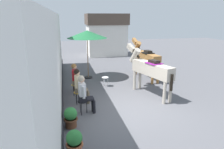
% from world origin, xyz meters
% --- Properties ---
extents(ground_plane, '(40.00, 40.00, 0.00)m').
position_xyz_m(ground_plane, '(0.00, 3.00, 0.00)').
color(ground_plane, '#56565B').
extents(pub_facade_wall, '(0.34, 14.00, 3.40)m').
position_xyz_m(pub_facade_wall, '(-2.55, 1.50, 1.54)').
color(pub_facade_wall, white).
rests_on(pub_facade_wall, ground_plane).
extents(distant_cottage, '(3.40, 2.60, 3.50)m').
position_xyz_m(distant_cottage, '(1.40, 11.34, 1.80)').
color(distant_cottage, silver).
rests_on(distant_cottage, ground_plane).
extents(seated_visitor_near, '(0.61, 0.49, 1.39)m').
position_xyz_m(seated_visitor_near, '(-1.62, 0.12, 0.78)').
color(seated_visitor_near, black).
rests_on(seated_visitor_near, ground_plane).
extents(seated_visitor_middle, '(0.61, 0.49, 1.39)m').
position_xyz_m(seated_visitor_middle, '(-1.71, 1.04, 0.78)').
color(seated_visitor_middle, gold).
rests_on(seated_visitor_middle, ground_plane).
extents(seated_visitor_far, '(0.61, 0.49, 1.39)m').
position_xyz_m(seated_visitor_far, '(-1.76, 2.02, 0.78)').
color(seated_visitor_far, gold).
rests_on(seated_visitor_far, ground_plane).
extents(saddled_horse_near, '(1.16, 2.90, 2.06)m').
position_xyz_m(saddled_horse_near, '(1.28, 1.37, 1.16)').
color(saddled_horse_near, '#B2A899').
rests_on(saddled_horse_near, ground_plane).
extents(saddled_horse_far, '(0.67, 2.99, 2.06)m').
position_xyz_m(saddled_horse_far, '(2.05, 3.81, 1.16)').
color(saddled_horse_far, '#9E6B38').
rests_on(saddled_horse_far, ground_plane).
extents(flower_planter_near, '(0.43, 0.43, 0.64)m').
position_xyz_m(flower_planter_near, '(-2.09, -2.08, 0.33)').
color(flower_planter_near, '#A85638').
rests_on(flower_planter_near, ground_plane).
extents(flower_planter_middle, '(0.43, 0.43, 0.64)m').
position_xyz_m(flower_planter_middle, '(-2.13, -0.72, 0.33)').
color(flower_planter_middle, brown).
rests_on(flower_planter_middle, ground_plane).
extents(cafe_parasol, '(2.10, 2.10, 2.58)m').
position_xyz_m(cafe_parasol, '(-0.98, 4.52, 2.36)').
color(cafe_parasol, black).
rests_on(cafe_parasol, ground_plane).
extents(spare_stool_white, '(0.32, 0.32, 0.46)m').
position_xyz_m(spare_stool_white, '(-0.36, 2.88, 0.40)').
color(spare_stool_white, white).
rests_on(spare_stool_white, ground_plane).
extents(satchel_bag, '(0.23, 0.30, 0.20)m').
position_xyz_m(satchel_bag, '(-1.79, 2.66, 0.10)').
color(satchel_bag, brown).
rests_on(satchel_bag, ground_plane).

